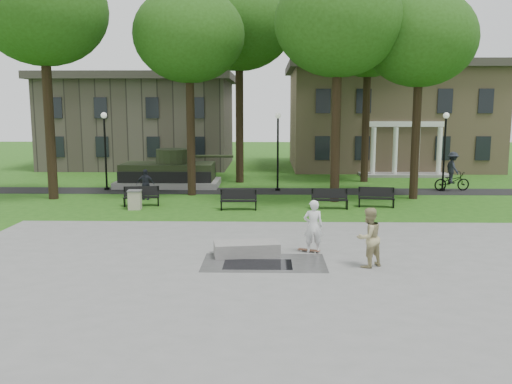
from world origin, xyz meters
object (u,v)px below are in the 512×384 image
trash_bin (135,200)px  friend_watching (369,237)px  cyclist (452,175)px  concrete_block (247,249)px  park_bench_0 (142,196)px  skateboarder (313,226)px

trash_bin → friend_watching: bearing=-44.8°
friend_watching → trash_bin: bearing=-79.2°
cyclist → trash_bin: (-17.82, -6.48, -0.48)m
concrete_block → cyclist: size_ratio=0.93×
cyclist → concrete_block: bearing=133.7°
friend_watching → park_bench_0: (-9.67, 10.70, -0.45)m
cyclist → park_bench_0: bearing=99.6°
friend_watching → trash_bin: friend_watching is taller
concrete_block → skateboarder: skateboarder is taller
cyclist → skateboarder: bearing=138.8°
park_bench_0 → trash_bin: park_bench_0 is taller
park_bench_0 → trash_bin: bearing=-106.2°
concrete_block → cyclist: bearing=51.4°
concrete_block → park_bench_0: 11.04m
skateboarder → friend_watching: size_ratio=0.97×
skateboarder → trash_bin: 11.48m
skateboarder → park_bench_0: 12.10m
skateboarder → concrete_block: bearing=8.6°
concrete_block → friend_watching: bearing=-18.3°
friend_watching → park_bench_0: size_ratio=1.03×
friend_watching → cyclist: 18.09m
park_bench_0 → cyclist: bearing=8.4°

